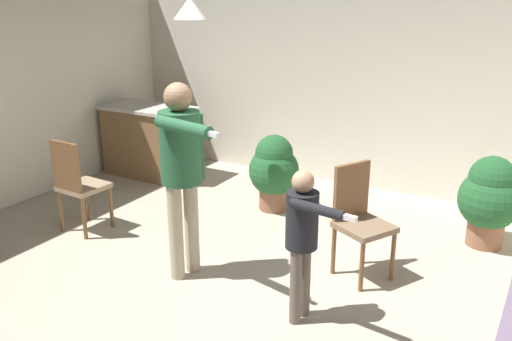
{
  "coord_description": "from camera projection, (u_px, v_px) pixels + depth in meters",
  "views": [
    {
      "loc": [
        2.31,
        -3.31,
        2.4
      ],
      "look_at": [
        0.22,
        0.39,
        1.0
      ],
      "focal_mm": 38.21,
      "sensor_mm": 36.0,
      "label": 1
    }
  ],
  "objects": [
    {
      "name": "person_child",
      "position": [
        303.0,
        230.0,
        3.97
      ],
      "size": [
        0.6,
        0.4,
        1.2
      ],
      "rotation": [
        0.0,
        0.0,
        -1.7
      ],
      "color": "#60564C",
      "rests_on": "ground"
    },
    {
      "name": "dining_chair_near_wall",
      "position": [
        359.0,
        217.0,
        4.72
      ],
      "size": [
        0.57,
        0.57,
        1.0
      ],
      "rotation": [
        0.0,
        0.0,
        4.22
      ],
      "color": "brown",
      "rests_on": "ground"
    },
    {
      "name": "potted_plant_by_wall",
      "position": [
        274.0,
        169.0,
        6.18
      ],
      "size": [
        0.57,
        0.57,
        0.88
      ],
      "color": "brown",
      "rests_on": "ground"
    },
    {
      "name": "dining_chair_by_counter",
      "position": [
        77.0,
        182.0,
        5.56
      ],
      "size": [
        0.44,
        0.44,
        1.0
      ],
      "rotation": [
        0.0,
        0.0,
        6.22
      ],
      "color": "brown",
      "rests_on": "ground"
    },
    {
      "name": "potted_plant_corner",
      "position": [
        490.0,
        197.0,
        5.27
      ],
      "size": [
        0.6,
        0.6,
        0.92
      ],
      "color": "brown",
      "rests_on": "ground"
    },
    {
      "name": "ceiling_light_pendant",
      "position": [
        190.0,
        8.0,
        5.17
      ],
      "size": [
        0.32,
        0.32,
        0.55
      ],
      "color": "silver"
    },
    {
      "name": "person_adult",
      "position": [
        182.0,
        160.0,
        4.53
      ],
      "size": [
        0.79,
        0.62,
        1.71
      ],
      "rotation": [
        0.0,
        0.0,
        -1.8
      ],
      "color": "tan",
      "rests_on": "ground"
    },
    {
      "name": "wall_back",
      "position": [
        351.0,
        80.0,
        6.8
      ],
      "size": [
        6.4,
        0.1,
        2.7
      ],
      "primitive_type": "cube",
      "color": "silver",
      "rests_on": "ground"
    },
    {
      "name": "ground",
      "position": [
        211.0,
        292.0,
        4.57
      ],
      "size": [
        7.68,
        7.68,
        0.0
      ],
      "primitive_type": "plane",
      "color": "#B2A893"
    },
    {
      "name": "kitchen_counter",
      "position": [
        150.0,
        141.0,
        7.38
      ],
      "size": [
        1.26,
        0.66,
        0.95
      ],
      "color": "olive",
      "rests_on": "ground"
    }
  ]
}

